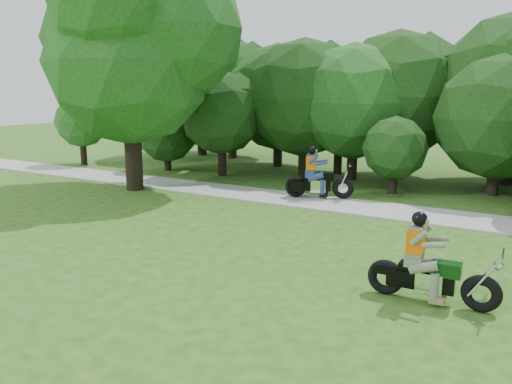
% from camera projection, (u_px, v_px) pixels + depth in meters
% --- Properties ---
extents(ground, '(100.00, 100.00, 0.00)m').
position_uv_depth(ground, '(298.00, 301.00, 9.54)').
color(ground, '#284F16').
rests_on(ground, ground).
extents(walkway, '(60.00, 2.20, 0.06)m').
position_uv_depth(walkway, '(405.00, 213.00, 16.28)').
color(walkway, '#9E9E98').
rests_on(walkway, ground).
extents(tree_line, '(39.82, 12.23, 7.81)m').
position_uv_depth(tree_line, '(452.00, 97.00, 21.16)').
color(tree_line, black).
rests_on(tree_line, ground).
extents(big_tree_west, '(8.64, 6.56, 9.96)m').
position_uv_depth(big_tree_west, '(134.00, 43.00, 19.43)').
color(big_tree_west, black).
rests_on(big_tree_west, ground).
extents(chopper_motorcycle, '(2.45, 0.65, 1.75)m').
position_uv_depth(chopper_motorcycle, '(426.00, 269.00, 9.39)').
color(chopper_motorcycle, black).
rests_on(chopper_motorcycle, ground).
extents(touring_motorcycle, '(2.42, 1.41, 1.92)m').
position_uv_depth(touring_motorcycle, '(315.00, 179.00, 18.31)').
color(touring_motorcycle, black).
rests_on(touring_motorcycle, walkway).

